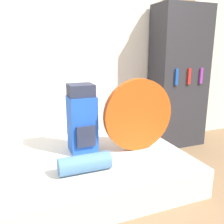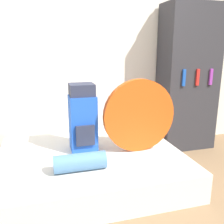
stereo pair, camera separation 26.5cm
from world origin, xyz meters
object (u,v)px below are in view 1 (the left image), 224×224
backpack (82,120)px  sleeping_roll (85,163)px  tent_bag (138,115)px  bookshelf (178,78)px

backpack → sleeping_roll: size_ratio=1.53×
tent_bag → bookshelf: (0.97, 0.64, 0.29)m
backpack → tent_bag: size_ratio=0.93×
backpack → bookshelf: size_ratio=0.38×
tent_bag → sleeping_roll: 0.83m
backpack → sleeping_roll: backpack is taller
tent_bag → sleeping_roll: bearing=-156.6°
tent_bag → backpack: bearing=162.8°
backpack → tent_bag: (0.59, -0.18, 0.04)m
tent_bag → bookshelf: size_ratio=0.40×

